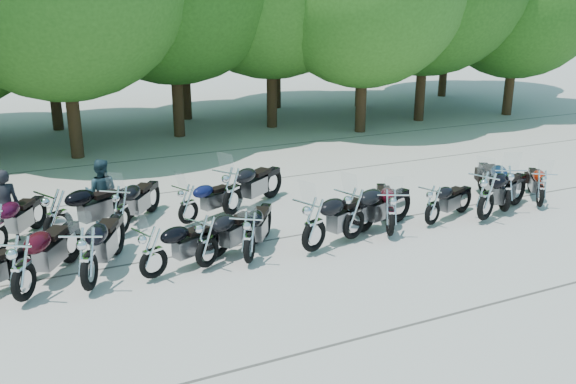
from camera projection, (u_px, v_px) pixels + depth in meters
name	position (u px, v px, depth m)	size (l,w,h in m)	color
ground	(318.00, 261.00, 12.87)	(90.00, 90.00, 0.00)	#A9A399
motorcycle_1	(22.00, 267.00, 10.88)	(0.78, 2.56, 1.45)	#340711
motorcycle_2	(88.00, 257.00, 11.28)	(0.78, 2.55, 1.44)	black
motorcycle_3	(153.00, 251.00, 11.80)	(0.67, 2.21, 1.25)	black
motorcycle_4	(207.00, 240.00, 12.27)	(0.70, 2.30, 1.30)	black
motorcycle_5	(249.00, 236.00, 12.48)	(0.69, 2.27, 1.28)	black
motorcycle_6	(314.00, 223.00, 13.00)	(0.77, 2.53, 1.43)	black
motorcycle_7	(354.00, 212.00, 13.70)	(0.76, 2.50, 1.41)	black
motorcycle_8	(391.00, 211.00, 13.91)	(0.70, 2.31, 1.31)	#3B0811
motorcycle_9	(433.00, 204.00, 14.62)	(0.62, 2.04, 1.15)	black
motorcycle_10	(487.00, 195.00, 14.84)	(0.78, 2.56, 1.45)	black
motorcycle_11	(506.00, 187.00, 15.46)	(0.77, 2.52, 1.42)	#0C1C37
motorcycle_12	(541.00, 188.00, 15.88)	(0.63, 2.06, 1.16)	maroon
motorcycle_14	(57.00, 214.00, 13.55)	(0.77, 2.53, 1.43)	black
motorcycle_15	(121.00, 209.00, 14.02)	(0.73, 2.39, 1.35)	black
motorcycle_16	(188.00, 203.00, 14.68)	(0.63, 2.07, 1.17)	#0D123B
motorcycle_17	(232.00, 190.00, 15.20)	(0.78, 2.57, 1.45)	black
rider_0	(5.00, 206.00, 13.66)	(0.62, 0.41, 1.70)	black
rider_1	(102.00, 192.00, 14.77)	(0.79, 0.62, 1.63)	#223C47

